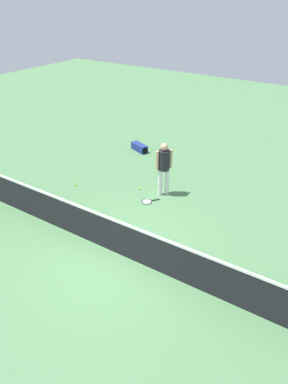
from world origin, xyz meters
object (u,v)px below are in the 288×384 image
at_px(tennis_racket_near_player, 148,201).
at_px(tennis_ball_near_player, 75,185).
at_px(tennis_ball_by_net, 139,189).
at_px(tennis_ball_midcourt, 45,206).
at_px(player_near_side, 164,165).
at_px(equipment_bag, 140,148).

distance_m(tennis_racket_near_player, tennis_ball_near_player, 2.58).
height_order(tennis_ball_near_player, tennis_ball_by_net, same).
bearing_deg(tennis_racket_near_player, tennis_ball_midcourt, 40.27).
xyz_separation_m(player_near_side, tennis_ball_by_net, (0.79, 0.19, -0.98)).
height_order(tennis_ball_by_net, equipment_bag, equipment_bag).
bearing_deg(tennis_racket_near_player, tennis_ball_near_player, 10.27).
distance_m(tennis_ball_near_player, tennis_ball_midcourt, 1.53).
bearing_deg(tennis_racket_near_player, tennis_ball_by_net, -37.32).
xyz_separation_m(tennis_ball_by_net, tennis_ball_midcourt, (1.67, 2.47, 0.00)).
bearing_deg(tennis_ball_near_player, equipment_bag, -90.98).
height_order(tennis_ball_near_player, tennis_ball_midcourt, same).
distance_m(player_near_side, tennis_ball_midcourt, 3.75).
bearing_deg(equipment_bag, player_near_side, 136.68).
bearing_deg(player_near_side, tennis_ball_midcourt, 47.26).
bearing_deg(equipment_bag, tennis_ball_near_player, 89.02).
bearing_deg(tennis_ball_by_net, tennis_ball_midcourt, 55.92).
relative_size(tennis_ball_near_player, equipment_bag, 0.08).
bearing_deg(tennis_racket_near_player, player_near_side, -100.75).
relative_size(player_near_side, tennis_racket_near_player, 2.97).
distance_m(tennis_racket_near_player, tennis_ball_by_net, 0.82).
xyz_separation_m(tennis_racket_near_player, equipment_bag, (2.48, -3.14, 0.13)).
distance_m(tennis_racket_near_player, tennis_ball_midcourt, 3.05).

